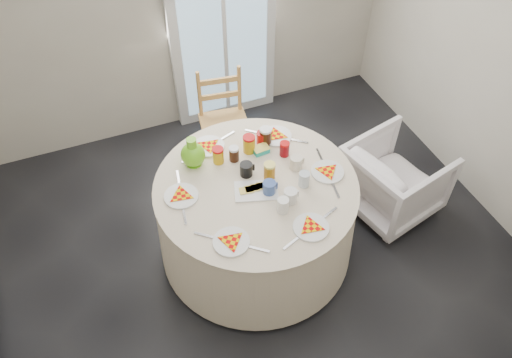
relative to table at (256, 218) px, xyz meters
name	(u,v)px	position (x,y,z in m)	size (l,w,h in m)	color
floor	(264,273)	(-0.03, -0.24, -0.38)	(4.00, 4.00, 0.00)	black
glass_door	(222,18)	(0.37, 1.71, 0.68)	(1.00, 0.08, 2.10)	silver
table	(256,218)	(0.00, 0.00, 0.00)	(1.46, 1.46, 0.74)	beige
wooden_chair	(225,122)	(0.12, 1.02, 0.09)	(0.41, 0.39, 0.91)	#C17F41
armchair	(396,173)	(1.21, 0.00, 0.02)	(0.68, 0.64, 0.70)	white
place_settings	(256,182)	(0.00, 0.00, 0.40)	(1.26, 1.26, 0.02)	silver
jar_cluster	(250,151)	(0.06, 0.25, 0.45)	(0.53, 0.27, 0.16)	#A47B1D
butter_tub	(261,148)	(0.16, 0.29, 0.41)	(0.12, 0.08, 0.05)	#1AB6A9
green_pitcher	(193,151)	(-0.33, 0.36, 0.49)	(0.18, 0.18, 0.23)	#69C81D
cheese_platter	(256,189)	(-0.02, -0.06, 0.40)	(0.29, 0.19, 0.04)	white
mugs_glasses	(277,172)	(0.15, -0.01, 0.44)	(0.67, 0.67, 0.12)	gray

